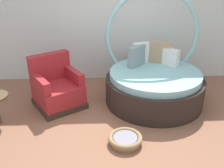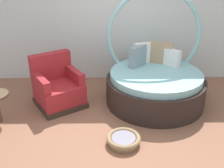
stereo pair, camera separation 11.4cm
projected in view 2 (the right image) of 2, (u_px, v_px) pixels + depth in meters
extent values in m
cube|color=#936047|center=(117.00, 132.00, 4.13)|extent=(8.00, 8.00, 0.02)
cube|color=silver|center=(114.00, 17.00, 5.50)|extent=(8.00, 0.12, 2.77)
cylinder|color=#2D231E|center=(155.00, 90.00, 4.90)|extent=(1.83, 1.83, 0.50)
cylinder|color=#8CC6CC|center=(156.00, 75.00, 4.77)|extent=(1.69, 1.69, 0.12)
torus|color=#8CC6CC|center=(154.00, 37.00, 4.97)|extent=(1.82, 0.08, 1.82)
cube|color=white|center=(172.00, 58.00, 4.97)|extent=(0.31, 0.32, 0.33)
cube|color=tan|center=(161.00, 53.00, 5.08)|extent=(0.44, 0.25, 0.42)
cube|color=white|center=(144.00, 53.00, 5.11)|extent=(0.42, 0.24, 0.40)
cube|color=gray|center=(138.00, 56.00, 4.93)|extent=(0.36, 0.37, 0.40)
cube|color=#38281E|center=(60.00, 102.00, 4.87)|extent=(1.10, 1.10, 0.10)
cube|color=#A32328|center=(59.00, 92.00, 4.78)|extent=(1.05, 1.05, 0.34)
cube|color=#A32328|center=(51.00, 66.00, 4.83)|extent=(0.73, 0.54, 0.50)
cube|color=#A32328|center=(41.00, 82.00, 4.50)|extent=(0.47, 0.64, 0.22)
cube|color=#A32328|center=(74.00, 74.00, 4.82)|extent=(0.47, 0.64, 0.22)
cylinder|color=#9E7F56|center=(123.00, 142.00, 3.85)|extent=(0.44, 0.44, 0.06)
torus|color=#9E7F56|center=(124.00, 138.00, 3.82)|extent=(0.51, 0.51, 0.07)
cylinder|color=gray|center=(124.00, 139.00, 3.82)|extent=(0.36, 0.36, 0.05)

